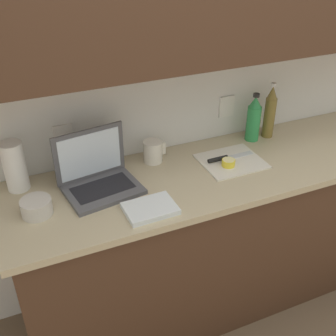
{
  "coord_description": "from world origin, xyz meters",
  "views": [
    {
      "loc": [
        -1.0,
        -1.54,
        2.02
      ],
      "look_at": [
        -0.33,
        -0.01,
        0.99
      ],
      "focal_mm": 45.0,
      "sensor_mm": 36.0,
      "label": 1
    }
  ],
  "objects_px": {
    "paper_towel_roll": "(15,166)",
    "cutting_board": "(231,161)",
    "lemon_half_cut": "(228,163)",
    "laptop": "(98,175)",
    "bottle_green_soda": "(270,112)",
    "bottle_oil_tall": "(254,119)",
    "measuring_cup": "(153,151)",
    "bowl_white": "(36,207)",
    "knife": "(223,158)"
  },
  "relations": [
    {
      "from": "cutting_board",
      "to": "bottle_green_soda",
      "type": "relative_size",
      "value": 0.98
    },
    {
      "from": "cutting_board",
      "to": "bottle_green_soda",
      "type": "xyz_separation_m",
      "value": [
        0.34,
        0.17,
        0.14
      ]
    },
    {
      "from": "lemon_half_cut",
      "to": "measuring_cup",
      "type": "height_order",
      "value": "measuring_cup"
    },
    {
      "from": "lemon_half_cut",
      "to": "measuring_cup",
      "type": "xyz_separation_m",
      "value": [
        -0.32,
        0.2,
        0.03
      ]
    },
    {
      "from": "bottle_oil_tall",
      "to": "measuring_cup",
      "type": "bearing_deg",
      "value": -179.71
    },
    {
      "from": "bowl_white",
      "to": "paper_towel_roll",
      "type": "relative_size",
      "value": 0.55
    },
    {
      "from": "bottle_green_soda",
      "to": "measuring_cup",
      "type": "height_order",
      "value": "bottle_green_soda"
    },
    {
      "from": "measuring_cup",
      "to": "lemon_half_cut",
      "type": "bearing_deg",
      "value": -32.51
    },
    {
      "from": "bottle_oil_tall",
      "to": "knife",
      "type": "bearing_deg",
      "value": -151.45
    },
    {
      "from": "knife",
      "to": "bottle_oil_tall",
      "type": "bearing_deg",
      "value": 27.31
    },
    {
      "from": "laptop",
      "to": "bowl_white",
      "type": "distance_m",
      "value": 0.31
    },
    {
      "from": "paper_towel_roll",
      "to": "lemon_half_cut",
      "type": "bearing_deg",
      "value": -12.75
    },
    {
      "from": "lemon_half_cut",
      "to": "paper_towel_roll",
      "type": "xyz_separation_m",
      "value": [
        -0.99,
        0.22,
        0.09
      ]
    },
    {
      "from": "knife",
      "to": "bottle_green_soda",
      "type": "xyz_separation_m",
      "value": [
        0.37,
        0.15,
        0.13
      ]
    },
    {
      "from": "bottle_green_soda",
      "to": "bowl_white",
      "type": "bearing_deg",
      "value": -170.66
    },
    {
      "from": "knife",
      "to": "lemon_half_cut",
      "type": "relative_size",
      "value": 3.94
    },
    {
      "from": "laptop",
      "to": "knife",
      "type": "distance_m",
      "value": 0.65
    },
    {
      "from": "laptop",
      "to": "paper_towel_roll",
      "type": "relative_size",
      "value": 1.56
    },
    {
      "from": "lemon_half_cut",
      "to": "bowl_white",
      "type": "bearing_deg",
      "value": -179.44
    },
    {
      "from": "cutting_board",
      "to": "bottle_oil_tall",
      "type": "bearing_deg",
      "value": 36.29
    },
    {
      "from": "bottle_oil_tall",
      "to": "paper_towel_roll",
      "type": "relative_size",
      "value": 1.15
    },
    {
      "from": "laptop",
      "to": "bottle_oil_tall",
      "type": "xyz_separation_m",
      "value": [
        0.92,
        0.12,
        0.06
      ]
    },
    {
      "from": "knife",
      "to": "bottle_oil_tall",
      "type": "xyz_separation_m",
      "value": [
        0.27,
        0.15,
        0.11
      ]
    },
    {
      "from": "cutting_board",
      "to": "lemon_half_cut",
      "type": "bearing_deg",
      "value": -140.34
    },
    {
      "from": "laptop",
      "to": "cutting_board",
      "type": "distance_m",
      "value": 0.69
    },
    {
      "from": "bottle_oil_tall",
      "to": "measuring_cup",
      "type": "xyz_separation_m",
      "value": [
        -0.6,
        -0.0,
        -0.07
      ]
    },
    {
      "from": "bowl_white",
      "to": "paper_towel_roll",
      "type": "bearing_deg",
      "value": 101.69
    },
    {
      "from": "bottle_oil_tall",
      "to": "bowl_white",
      "type": "bearing_deg",
      "value": -169.88
    },
    {
      "from": "knife",
      "to": "bottle_oil_tall",
      "type": "relative_size",
      "value": 0.96
    },
    {
      "from": "laptop",
      "to": "bottle_oil_tall",
      "type": "height_order",
      "value": "bottle_oil_tall"
    },
    {
      "from": "knife",
      "to": "bowl_white",
      "type": "relative_size",
      "value": 2.0
    },
    {
      "from": "bottle_oil_tall",
      "to": "paper_towel_roll",
      "type": "xyz_separation_m",
      "value": [
        -1.26,
        0.02,
        -0.01
      ]
    },
    {
      "from": "paper_towel_roll",
      "to": "cutting_board",
      "type": "bearing_deg",
      "value": -10.24
    },
    {
      "from": "cutting_board",
      "to": "bottle_oil_tall",
      "type": "height_order",
      "value": "bottle_oil_tall"
    },
    {
      "from": "bowl_white",
      "to": "paper_towel_roll",
      "type": "height_order",
      "value": "paper_towel_roll"
    },
    {
      "from": "paper_towel_roll",
      "to": "laptop",
      "type": "bearing_deg",
      "value": -21.15
    },
    {
      "from": "lemon_half_cut",
      "to": "bottle_oil_tall",
      "type": "bearing_deg",
      "value": 36.85
    },
    {
      "from": "bottle_oil_tall",
      "to": "cutting_board",
      "type": "bearing_deg",
      "value": -143.71
    },
    {
      "from": "laptop",
      "to": "bottle_oil_tall",
      "type": "distance_m",
      "value": 0.93
    },
    {
      "from": "paper_towel_roll",
      "to": "bottle_oil_tall",
      "type": "bearing_deg",
      "value": -0.7
    },
    {
      "from": "knife",
      "to": "lemon_half_cut",
      "type": "xyz_separation_m",
      "value": [
        -0.01,
        -0.06,
        0.01
      ]
    },
    {
      "from": "cutting_board",
      "to": "laptop",
      "type": "bearing_deg",
      "value": 175.57
    },
    {
      "from": "knife",
      "to": "measuring_cup",
      "type": "bearing_deg",
      "value": 155.41
    },
    {
      "from": "cutting_board",
      "to": "lemon_half_cut",
      "type": "xyz_separation_m",
      "value": [
        -0.04,
        -0.04,
        0.02
      ]
    },
    {
      "from": "laptop",
      "to": "bottle_green_soda",
      "type": "distance_m",
      "value": 1.03
    },
    {
      "from": "laptop",
      "to": "measuring_cup",
      "type": "relative_size",
      "value": 3.14
    },
    {
      "from": "cutting_board",
      "to": "knife",
      "type": "distance_m",
      "value": 0.05
    },
    {
      "from": "laptop",
      "to": "bowl_white",
      "type": "xyz_separation_m",
      "value": [
        -0.3,
        -0.1,
        -0.03
      ]
    },
    {
      "from": "paper_towel_roll",
      "to": "bottle_green_soda",
      "type": "bearing_deg",
      "value": -0.65
    },
    {
      "from": "laptop",
      "to": "lemon_half_cut",
      "type": "relative_size",
      "value": 5.54
    }
  ]
}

